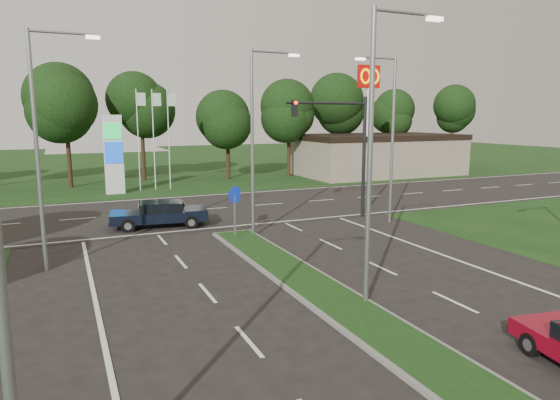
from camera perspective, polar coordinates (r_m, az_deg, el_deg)
name	(u,v)px	position (r m, az deg, el deg)	size (l,w,h in m)	color
verge_far	(131,166)	(62.38, -16.65, 3.71)	(160.00, 50.00, 0.02)	black
cross_road	(197,210)	(32.12, -9.50, -1.15)	(160.00, 12.00, 0.02)	black
median_kerb	(382,332)	(14.36, 11.54, -14.53)	(2.00, 26.00, 0.12)	slate
commercial_building	(377,155)	(52.11, 11.07, 5.07)	(16.00, 9.00, 4.00)	gray
streetlight_median_near	(376,143)	(15.37, 10.90, 6.41)	(2.53, 0.22, 9.00)	gray
streetlight_median_far	(256,133)	(24.26, -2.75, 7.64)	(2.53, 0.22, 9.00)	gray
streetlight_left_near	(9,184)	(6.69, -28.52, 1.61)	(2.53, 0.22, 9.00)	gray
streetlight_left_far	(42,138)	(20.64, -25.56, 6.40)	(2.53, 0.22, 9.00)	gray
streetlight_right_far	(390,131)	(28.03, 12.43, 7.68)	(2.53, 0.22, 9.00)	gray
traffic_signal	(345,138)	(28.81, 7.43, 7.02)	(5.10, 0.42, 7.00)	black
median_signs	(235,202)	(24.64, -5.20, -0.23)	(1.16, 1.76, 2.38)	gray
gas_pylon	(116,152)	(39.95, -18.19, 5.20)	(5.80, 1.26, 8.00)	silver
mcdonalds_sign	(368,93)	(46.43, 10.07, 11.98)	(2.20, 0.47, 10.40)	silver
treeline_far	(151,106)	(47.22, -14.53, 10.38)	(6.00, 6.00, 9.90)	black
navy_sedan	(160,213)	(27.51, -13.60, -1.50)	(5.24, 2.71, 1.38)	black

